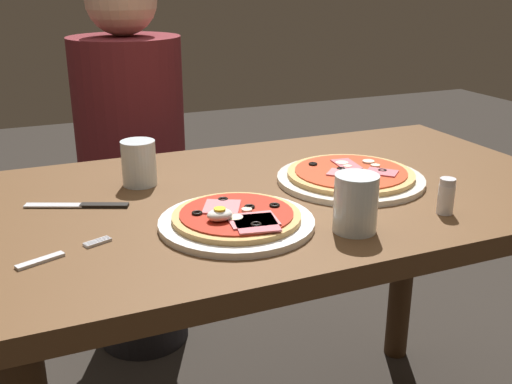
% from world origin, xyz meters
% --- Properties ---
extents(dining_table, '(1.20, 0.71, 0.73)m').
position_xyz_m(dining_table, '(0.00, 0.00, 0.61)').
color(dining_table, brown).
rests_on(dining_table, ground).
extents(pizza_foreground, '(0.27, 0.27, 0.05)m').
position_xyz_m(pizza_foreground, '(-0.17, -0.14, 0.74)').
color(pizza_foreground, white).
rests_on(pizza_foreground, dining_table).
extents(pizza_across_left, '(0.31, 0.31, 0.03)m').
position_xyz_m(pizza_across_left, '(0.14, -0.01, 0.74)').
color(pizza_across_left, silver).
rests_on(pizza_across_left, dining_table).
extents(water_glass_near, '(0.07, 0.07, 0.10)m').
position_xyz_m(water_glass_near, '(0.01, -0.24, 0.77)').
color(water_glass_near, silver).
rests_on(water_glass_near, dining_table).
extents(water_glass_far, '(0.07, 0.07, 0.09)m').
position_xyz_m(water_glass_far, '(-0.27, 0.14, 0.77)').
color(water_glass_far, silver).
rests_on(water_glass_far, dining_table).
extents(fork, '(0.15, 0.07, 0.00)m').
position_xyz_m(fork, '(-0.46, -0.14, 0.73)').
color(fork, silver).
rests_on(fork, dining_table).
extents(knife, '(0.19, 0.09, 0.01)m').
position_xyz_m(knife, '(-0.40, 0.06, 0.73)').
color(knife, silver).
rests_on(knife, dining_table).
extents(salt_shaker, '(0.03, 0.03, 0.07)m').
position_xyz_m(salt_shaker, '(0.21, -0.23, 0.76)').
color(salt_shaker, white).
rests_on(salt_shaker, dining_table).
extents(diner_person, '(0.32, 0.32, 1.18)m').
position_xyz_m(diner_person, '(-0.18, 0.70, 0.56)').
color(diner_person, black).
rests_on(diner_person, ground).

